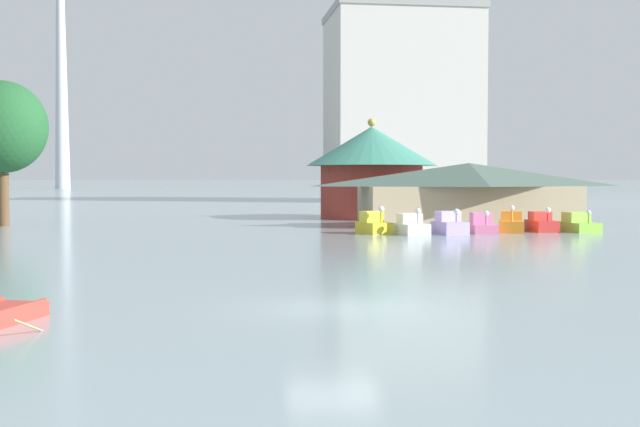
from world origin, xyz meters
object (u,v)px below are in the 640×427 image
(pedal_boat_lavender, at_px, (449,225))
(pedal_boat_red, at_px, (541,223))
(shoreline_tree_tall_left, at_px, (2,127))
(pedal_boat_white, at_px, (411,226))
(pedal_boat_orange, at_px, (511,224))
(pedal_boat_lime, at_px, (578,224))
(background_building_block, at_px, (401,106))
(boathouse, at_px, (469,193))
(green_roof_pavilion, at_px, (372,167))
(pedal_boat_pink, at_px, (482,225))
(pedal_boat_yellow, at_px, (373,225))

(pedal_boat_lavender, distance_m, pedal_boat_red, 6.88)
(pedal_boat_lavender, xyz_separation_m, shoreline_tree_tall_left, (-29.64, 12.52, 6.57))
(pedal_boat_lavender, bearing_deg, pedal_boat_white, -105.13)
(pedal_boat_white, relative_size, pedal_boat_orange, 0.92)
(pedal_boat_white, xyz_separation_m, pedal_boat_lime, (11.47, 0.93, -0.02))
(pedal_boat_orange, bearing_deg, pedal_boat_white, -61.38)
(pedal_boat_orange, distance_m, pedal_boat_lime, 4.52)
(pedal_boat_red, height_order, background_building_block, background_building_block)
(boathouse, height_order, background_building_block, background_building_block)
(pedal_boat_white, distance_m, background_building_block, 72.79)
(pedal_boat_red, relative_size, green_roof_pavilion, 0.22)
(pedal_boat_pink, distance_m, background_building_block, 71.53)
(pedal_boat_lavender, relative_size, pedal_boat_orange, 0.83)
(pedal_boat_orange, xyz_separation_m, pedal_boat_red, (2.16, 0.25, -0.02))
(pedal_boat_lavender, bearing_deg, green_roof_pavilion, 172.54)
(pedal_boat_red, relative_size, background_building_block, 0.09)
(pedal_boat_yellow, bearing_deg, pedal_boat_red, 72.85)
(pedal_boat_lavender, xyz_separation_m, pedal_boat_lime, (9.06, 1.15, -0.08))
(shoreline_tree_tall_left, bearing_deg, pedal_boat_red, -16.81)
(pedal_boat_yellow, bearing_deg, pedal_boat_pink, 65.96)
(pedal_boat_orange, bearing_deg, boathouse, -155.93)
(pedal_boat_white, height_order, pedal_boat_red, pedal_boat_white)
(pedal_boat_pink, xyz_separation_m, pedal_boat_lime, (6.73, 0.56, -0.01))
(pedal_boat_yellow, distance_m, pedal_boat_orange, 9.13)
(pedal_boat_yellow, xyz_separation_m, green_roof_pavilion, (3.73, 18.78, 3.88))
(pedal_boat_red, bearing_deg, shoreline_tree_tall_left, -105.72)
(pedal_boat_yellow, height_order, pedal_boat_red, pedal_boat_yellow)
(green_roof_pavilion, relative_size, background_building_block, 0.40)
(pedal_boat_orange, bearing_deg, pedal_boat_lime, 108.09)
(pedal_boat_white, bearing_deg, pedal_boat_orange, 90.47)
(pedal_boat_pink, distance_m, pedal_boat_red, 4.47)
(green_roof_pavilion, height_order, shoreline_tree_tall_left, shoreline_tree_tall_left)
(pedal_boat_white, xyz_separation_m, green_roof_pavilion, (1.55, 19.79, 3.93))
(pedal_boat_pink, xyz_separation_m, shoreline_tree_tall_left, (-31.97, 11.93, 6.64))
(pedal_boat_lime, xyz_separation_m, green_roof_pavilion, (-9.91, 18.86, 3.95))
(pedal_boat_yellow, relative_size, background_building_block, 0.09)
(pedal_boat_pink, xyz_separation_m, boathouse, (1.70, 7.80, 1.90))
(pedal_boat_lavender, relative_size, pedal_boat_pink, 0.91)
(pedal_boat_yellow, xyz_separation_m, background_building_block, (18.41, 68.61, 13.65))
(pedal_boat_yellow, bearing_deg, shoreline_tree_tall_left, -132.99)
(pedal_boat_lavender, bearing_deg, pedal_boat_lime, 87.31)
(pedal_boat_yellow, height_order, pedal_boat_pink, pedal_boat_yellow)
(boathouse, xyz_separation_m, background_building_block, (9.80, 61.46, 11.80))
(boathouse, distance_m, background_building_block, 63.34)
(pedal_boat_lavender, xyz_separation_m, green_roof_pavilion, (-0.86, 20.01, 3.87))
(pedal_boat_orange, relative_size, pedal_boat_lime, 1.00)
(pedal_boat_lime, bearing_deg, pedal_boat_yellow, -95.58)
(pedal_boat_white, relative_size, pedal_boat_red, 1.10)
(boathouse, bearing_deg, pedal_boat_yellow, -140.28)
(pedal_boat_orange, xyz_separation_m, green_roof_pavilion, (-5.40, 18.72, 3.90))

